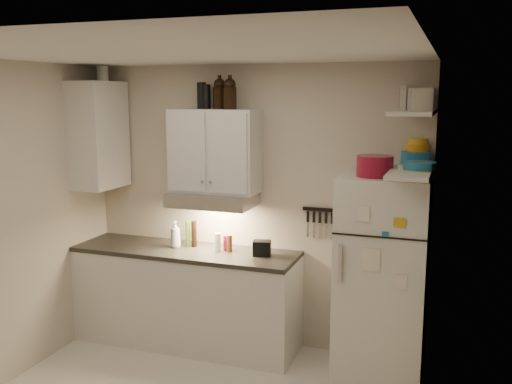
% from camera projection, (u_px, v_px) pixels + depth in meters
% --- Properties ---
extents(ceiling, '(3.20, 3.00, 0.02)m').
position_uv_depth(ceiling, '(173.00, 50.00, 3.68)').
color(ceiling, silver).
rests_on(ceiling, ground).
extents(back_wall, '(3.20, 0.02, 2.60)m').
position_uv_depth(back_wall, '(253.00, 206.00, 5.30)').
color(back_wall, beige).
rests_on(back_wall, ground).
extents(right_wall, '(0.02, 3.00, 2.60)m').
position_uv_depth(right_wall, '(422.00, 271.00, 3.37)').
color(right_wall, beige).
rests_on(right_wall, ground).
extents(base_cabinet, '(2.10, 0.60, 0.88)m').
position_uv_depth(base_cabinet, '(186.00, 299.00, 5.34)').
color(base_cabinet, silver).
rests_on(base_cabinet, floor).
extents(countertop, '(2.10, 0.62, 0.04)m').
position_uv_depth(countertop, '(185.00, 251.00, 5.26)').
color(countertop, '#2A2824').
rests_on(countertop, base_cabinet).
extents(upper_cabinet, '(0.80, 0.33, 0.75)m').
position_uv_depth(upper_cabinet, '(215.00, 151.00, 5.15)').
color(upper_cabinet, silver).
rests_on(upper_cabinet, back_wall).
extents(side_cabinet, '(0.33, 0.55, 1.00)m').
position_uv_depth(side_cabinet, '(99.00, 135.00, 5.38)').
color(side_cabinet, silver).
rests_on(side_cabinet, left_wall).
extents(range_hood, '(0.76, 0.46, 0.12)m').
position_uv_depth(range_hood, '(213.00, 199.00, 5.16)').
color(range_hood, silver).
rests_on(range_hood, back_wall).
extents(fridge, '(0.70, 0.68, 1.70)m').
position_uv_depth(fridge, '(382.00, 278.00, 4.64)').
color(fridge, silver).
rests_on(fridge, floor).
extents(shelf_hi, '(0.30, 0.95, 0.03)m').
position_uv_depth(shelf_hi, '(414.00, 112.00, 4.22)').
color(shelf_hi, silver).
rests_on(shelf_hi, right_wall).
extents(shelf_lo, '(0.30, 0.95, 0.03)m').
position_uv_depth(shelf_lo, '(411.00, 171.00, 4.30)').
color(shelf_lo, silver).
rests_on(shelf_lo, right_wall).
extents(knife_strip, '(0.42, 0.02, 0.03)m').
position_uv_depth(knife_strip, '(326.00, 210.00, 5.05)').
color(knife_strip, black).
rests_on(knife_strip, back_wall).
extents(dutch_oven, '(0.36, 0.36, 0.16)m').
position_uv_depth(dutch_oven, '(375.00, 166.00, 4.40)').
color(dutch_oven, maroon).
rests_on(dutch_oven, fridge).
extents(book_stack, '(0.24, 0.27, 0.08)m').
position_uv_depth(book_stack, '(421.00, 175.00, 4.23)').
color(book_stack, gold).
rests_on(book_stack, fridge).
extents(spice_jar, '(0.06, 0.06, 0.10)m').
position_uv_depth(spice_jar, '(401.00, 172.00, 4.33)').
color(spice_jar, silver).
rests_on(spice_jar, fridge).
extents(stock_pot, '(0.28, 0.28, 0.17)m').
position_uv_depth(stock_pot, '(414.00, 98.00, 4.56)').
color(stock_pot, silver).
rests_on(stock_pot, shelf_hi).
extents(tin_a, '(0.23, 0.22, 0.18)m').
position_uv_depth(tin_a, '(415.00, 98.00, 4.14)').
color(tin_a, '#AAAAAD').
rests_on(tin_a, shelf_hi).
extents(tin_b, '(0.19, 0.19, 0.16)m').
position_uv_depth(tin_b, '(421.00, 100.00, 3.87)').
color(tin_b, '#AAAAAD').
rests_on(tin_b, shelf_hi).
extents(bowl_teal, '(0.24, 0.24, 0.10)m').
position_uv_depth(bowl_teal, '(416.00, 158.00, 4.62)').
color(bowl_teal, '#1A6393').
rests_on(bowl_teal, shelf_lo).
extents(bowl_orange, '(0.19, 0.19, 0.06)m').
position_uv_depth(bowl_orange, '(417.00, 147.00, 4.69)').
color(bowl_orange, orange).
rests_on(bowl_orange, bowl_teal).
extents(bowl_yellow, '(0.15, 0.15, 0.05)m').
position_uv_depth(bowl_yellow, '(417.00, 141.00, 4.68)').
color(bowl_yellow, gold).
rests_on(bowl_yellow, bowl_orange).
extents(plates, '(0.31, 0.31, 0.06)m').
position_uv_depth(plates, '(420.00, 166.00, 4.24)').
color(plates, '#1A6393').
rests_on(plates, shelf_lo).
extents(growler_a, '(0.13, 0.13, 0.28)m').
position_uv_depth(growler_a, '(220.00, 93.00, 5.10)').
color(growler_a, black).
rests_on(growler_a, upper_cabinet).
extents(growler_b, '(0.13, 0.13, 0.27)m').
position_uv_depth(growler_b, '(230.00, 94.00, 4.94)').
color(growler_b, black).
rests_on(growler_b, upper_cabinet).
extents(thermos_a, '(0.08, 0.08, 0.22)m').
position_uv_depth(thermos_a, '(206.00, 97.00, 5.14)').
color(thermos_a, black).
rests_on(thermos_a, upper_cabinet).
extents(thermos_b, '(0.10, 0.10, 0.24)m').
position_uv_depth(thermos_b, '(202.00, 96.00, 5.17)').
color(thermos_b, black).
rests_on(thermos_b, upper_cabinet).
extents(side_jar, '(0.12, 0.12, 0.14)m').
position_uv_depth(side_jar, '(103.00, 74.00, 5.36)').
color(side_jar, silver).
rests_on(side_jar, side_cabinet).
extents(soap_bottle, '(0.12, 0.13, 0.28)m').
position_uv_depth(soap_bottle, '(175.00, 233.00, 5.29)').
color(soap_bottle, silver).
rests_on(soap_bottle, countertop).
extents(pepper_mill, '(0.06, 0.06, 0.15)m').
position_uv_depth(pepper_mill, '(230.00, 243.00, 5.16)').
color(pepper_mill, brown).
rests_on(pepper_mill, countertop).
extents(oil_bottle, '(0.05, 0.05, 0.24)m').
position_uv_depth(oil_bottle, '(188.00, 234.00, 5.34)').
color(oil_bottle, '#426A1A').
rests_on(oil_bottle, countertop).
extents(vinegar_bottle, '(0.06, 0.06, 0.25)m').
position_uv_depth(vinegar_bottle, '(194.00, 234.00, 5.32)').
color(vinegar_bottle, black).
rests_on(vinegar_bottle, countertop).
extents(clear_bottle, '(0.07, 0.07, 0.17)m').
position_uv_depth(clear_bottle, '(218.00, 242.00, 5.17)').
color(clear_bottle, silver).
rests_on(clear_bottle, countertop).
extents(red_jar, '(0.09, 0.09, 0.14)m').
position_uv_depth(red_jar, '(227.00, 243.00, 5.21)').
color(red_jar, maroon).
rests_on(red_jar, countertop).
extents(caddy, '(0.18, 0.15, 0.13)m').
position_uv_depth(caddy, '(262.00, 248.00, 5.04)').
color(caddy, black).
rests_on(caddy, countertop).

